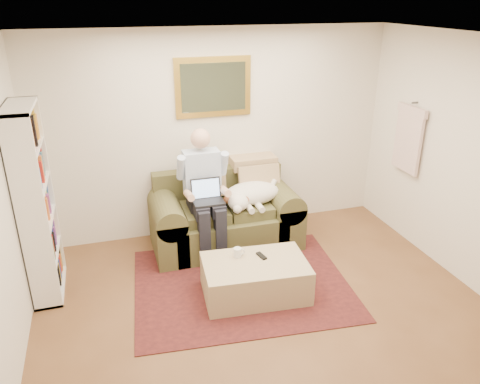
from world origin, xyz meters
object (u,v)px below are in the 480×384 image
laptop (207,195)px  bookshelf (36,204)px  sleeping_dog (252,193)px  ottoman (255,278)px  seated_man (206,196)px  coffee_mug (237,252)px  sofa (225,221)px

laptop → bookshelf: bookshelf is taller
sleeping_dog → ottoman: bearing=-106.3°
seated_man → coffee_mug: bearing=-80.5°
seated_man → laptop: 0.08m
sleeping_dog → sofa: bearing=164.3°
coffee_mug → bookshelf: 2.10m
laptop → coffee_mug: bearing=-79.7°
sofa → sleeping_dog: sofa is taller
ottoman → coffee_mug: (-0.14, 0.16, 0.24)m
laptop → seated_man: bearing=90.0°
seated_man → laptop: bearing=-90.0°
sofa → laptop: laptop is taller
sofa → bookshelf: bookshelf is taller
sleeping_dog → ottoman: 1.22m
bookshelf → laptop: bearing=5.6°
sofa → bookshelf: (-2.07, -0.41, 0.69)m
seated_man → ottoman: size_ratio=1.42×
sofa → seated_man: 0.55m
sofa → sleeping_dog: bearing=-15.7°
sofa → laptop: 0.60m
sofa → bookshelf: size_ratio=0.90×
ottoman → bookshelf: 2.35m
laptop → ottoman: (0.28, -0.92, -0.60)m
seated_man → bookshelf: 1.83m
sleeping_dog → coffee_mug: (-0.46, -0.90, -0.25)m
laptop → coffee_mug: (0.14, -0.76, -0.36)m
sofa → ottoman: (0.01, -1.16, -0.12)m
ottoman → coffee_mug: coffee_mug is taller
sleeping_dog → ottoman: (-0.31, -1.07, -0.50)m
seated_man → bookshelf: bookshelf is taller
sleeping_dog → bookshelf: (-2.39, -0.32, 0.31)m
sofa → seated_man: (-0.27, -0.17, 0.45)m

